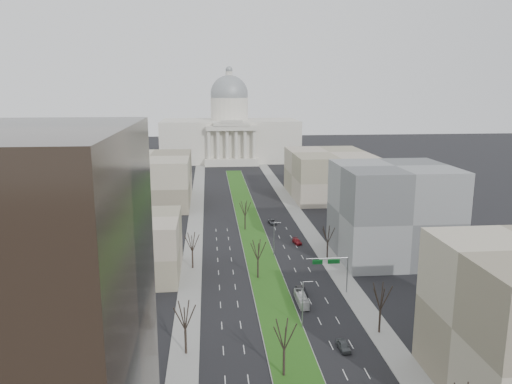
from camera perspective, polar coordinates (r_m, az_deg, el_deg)
ground at (r=155.01m, az=-0.52°, el=-4.33°), size 600.00×600.00×0.00m
median at (r=154.01m, az=-0.48°, el=-4.40°), size 8.00×222.03×0.20m
sidewalk_left at (r=130.74m, az=-7.28°, el=-7.54°), size 5.00×330.00×0.15m
sidewalk_right at (r=134.13m, az=7.95°, el=-7.05°), size 5.00×330.00×0.15m
capitol at (r=299.31m, az=-3.02°, el=6.75°), size 80.00×46.00×55.00m
building_beige_left at (r=120.67m, az=-14.92°, el=-6.07°), size 26.00×22.00×14.00m
building_grey_right at (r=132.81m, az=15.35°, el=-2.20°), size 28.00×26.00×24.00m
building_far_left at (r=192.64m, az=-12.00°, el=1.39°), size 30.00×40.00×18.00m
building_far_right at (r=202.02m, az=8.30°, el=2.01°), size 30.00×40.00×18.00m
tree_left_mid at (r=84.64m, az=-8.13°, el=-13.74°), size 5.40×5.40×9.72m
tree_left_far at (r=121.95m, az=-7.32°, el=-5.64°), size 5.28×5.28×9.50m
tree_right_mid at (r=93.07m, az=14.10°, el=-11.43°), size 5.52×5.52×9.94m
tree_right_far at (r=129.32m, az=8.21°, el=-4.78°), size 5.04×5.04×9.07m
tree_median_a at (r=78.15m, az=3.25°, el=-15.94°), size 5.40×5.40×9.72m
tree_median_b at (r=114.73m, az=0.22°, el=-6.60°), size 5.40×5.40×9.72m
tree_median_c at (r=153.04m, az=-1.27°, el=-1.84°), size 5.40×5.40×9.72m
streetlamp_median_b at (r=93.28m, az=5.40°, el=-12.62°), size 1.90×0.20×9.16m
streetlamp_median_c at (r=130.22m, az=2.10°, el=-5.33°), size 1.90×0.20×9.16m
mast_arm_signs at (r=108.38m, az=9.02°, el=-8.39°), size 9.12×0.24×8.09m
car_grey_near at (r=89.25m, az=9.96°, el=-16.91°), size 1.99×4.29×1.42m
car_black at (r=108.91m, az=5.21°, el=-11.20°), size 1.88×4.80×1.56m
car_red at (r=141.99m, az=4.70°, el=-5.64°), size 2.42×4.70×1.30m
car_grey_far at (r=161.51m, az=1.89°, el=-3.42°), size 2.66×4.95×1.32m
box_van at (r=104.42m, az=5.23°, el=-12.08°), size 1.91×7.77×2.16m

